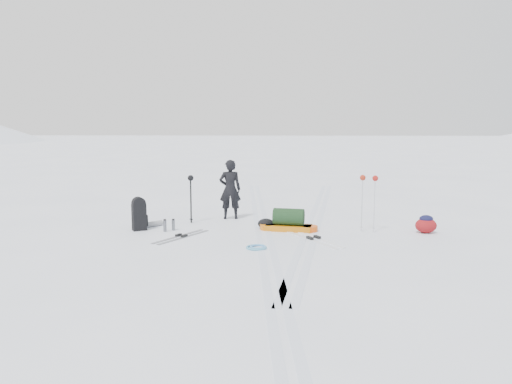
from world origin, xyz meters
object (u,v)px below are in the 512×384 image
pulk_sled (289,222)px  ski_poles_black (191,184)px  skier (230,189)px  expedition_rucksack (141,215)px

pulk_sled → ski_poles_black: ski_poles_black is taller
skier → ski_poles_black: bearing=25.5°
pulk_sled → skier: bearing=147.4°
skier → expedition_rucksack: (-2.02, -1.51, -0.43)m
ski_poles_black → skier: bearing=43.3°
skier → expedition_rucksack: size_ratio=1.91×
skier → pulk_sled: (1.54, -1.45, -0.60)m
skier → expedition_rucksack: skier is taller
skier → pulk_sled: 2.20m
pulk_sled → expedition_rucksack: size_ratio=1.73×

